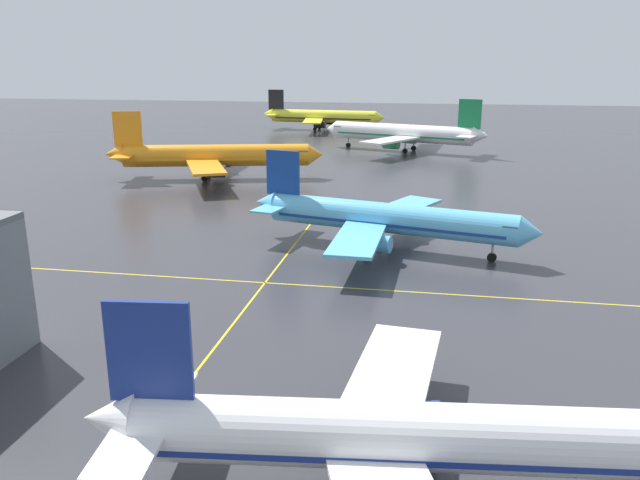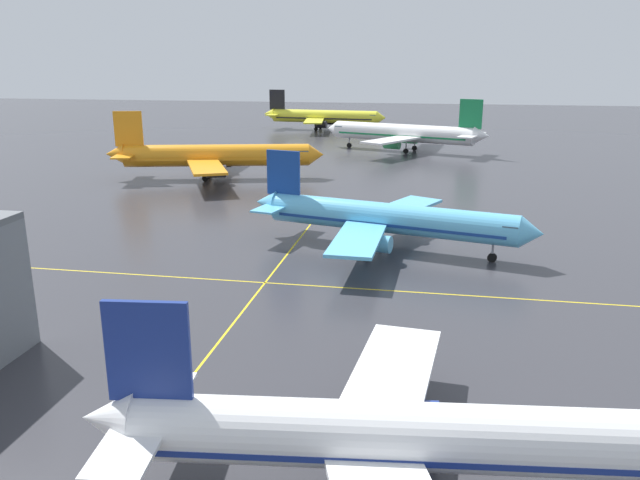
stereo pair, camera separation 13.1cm
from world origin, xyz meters
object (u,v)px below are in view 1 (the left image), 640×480
object	(u,v)px
airliner_far_right_stand	(322,117)
airliner_third_row	(214,156)
airliner_second_row	(385,218)
airliner_front_gate	(408,437)
airliner_far_left_stand	(404,133)

from	to	relation	value
airliner_far_right_stand	airliner_third_row	bearing A→B (deg)	-93.54
airliner_second_row	airliner_far_right_stand	bearing A→B (deg)	103.40
airliner_third_row	airliner_front_gate	bearing A→B (deg)	-64.69
airliner_front_gate	airliner_far_left_stand	size ratio (longest dim) A/B	0.84
airliner_front_gate	airliner_far_right_stand	size ratio (longest dim) A/B	0.87
airliner_front_gate	airliner_far_left_stand	distance (m)	124.21
airliner_front_gate	airliner_far_right_stand	xyz separation A→B (m)	(-33.91, 166.35, 0.55)
airliner_second_row	airliner_far_right_stand	distance (m)	126.22
airliner_third_row	airliner_far_left_stand	world-z (taller)	airliner_far_left_stand
airliner_front_gate	airliner_far_right_stand	world-z (taller)	airliner_far_right_stand
airliner_front_gate	airliner_second_row	xyz separation A→B (m)	(-4.66, 43.56, 0.13)
airliner_second_row	airliner_far_left_stand	distance (m)	80.48
airliner_second_row	airliner_third_row	distance (m)	52.11
airliner_second_row	airliner_third_row	xyz separation A→B (m)	(-34.44, 39.10, 0.54)
airliner_front_gate	airliner_third_row	xyz separation A→B (m)	(-39.10, 82.66, 0.67)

